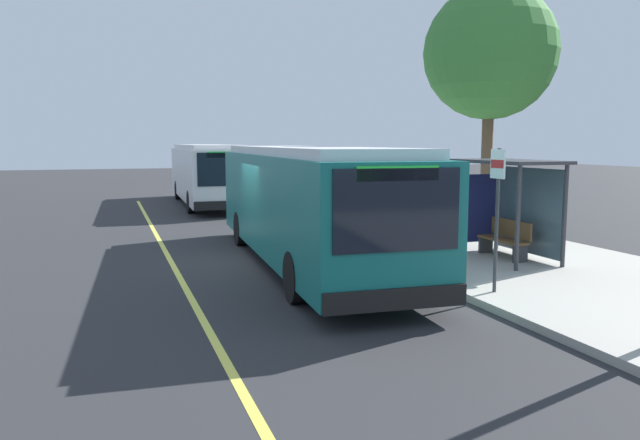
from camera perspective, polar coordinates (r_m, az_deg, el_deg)
ground_plane at (r=16.09m, az=-5.64°, el=-3.77°), size 120.00×120.00×0.00m
sidewalk_curb at (r=18.39m, az=12.86°, el=-2.29°), size 44.00×6.40×0.15m
lane_stripe_center at (r=15.73m, az=-13.48°, el=-4.17°), size 36.00×0.14×0.01m
transit_bus_main at (r=15.23m, az=-1.20°, el=1.79°), size 11.53×3.19×2.95m
transit_bus_second at (r=30.67m, az=-10.46°, el=4.41°), size 11.54×2.91×2.95m
bus_shelter at (r=16.18m, az=17.15°, el=2.86°), size 2.90×1.60×2.48m
waiting_bench at (r=16.28m, az=16.83°, el=-1.66°), size 1.60×0.48×0.95m
route_sign_post at (r=12.28m, az=16.14°, el=1.79°), size 0.44×0.08×2.80m
pedestrian_commuter at (r=16.96m, az=9.49°, el=0.55°), size 0.24×0.40×1.69m
street_tree_near_shelter at (r=20.93m, az=15.54°, el=14.69°), size 4.24×4.24×7.87m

